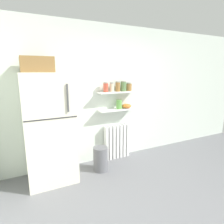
{
  "coord_description": "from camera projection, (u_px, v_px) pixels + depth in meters",
  "views": [
    {
      "loc": [
        -1.69,
        -1.31,
        1.75
      ],
      "look_at": [
        -0.26,
        1.6,
        1.05
      ],
      "focal_mm": 30.33,
      "sensor_mm": 36.0,
      "label": 1
    }
  ],
  "objects": [
    {
      "name": "trash_bin",
      "position": [
        101.0,
        159.0,
        3.38
      ],
      "size": [
        0.26,
        0.26,
        0.43
      ],
      "primitive_type": "cylinder",
      "color": "slate",
      "rests_on": "ground_plane"
    },
    {
      "name": "wall_shelf_lower",
      "position": [
        118.0,
        110.0,
        3.69
      ],
      "size": [
        0.77,
        0.22,
        0.02
      ],
      "primitive_type": "cube",
      "color": "white"
    },
    {
      "name": "storage_jar_4",
      "position": [
        129.0,
        87.0,
        3.71
      ],
      "size": [
        0.11,
        0.11,
        0.16
      ],
      "color": "olive",
      "rests_on": "wall_shelf_upper"
    },
    {
      "name": "ground_plane",
      "position": [
        163.0,
        197.0,
        2.68
      ],
      "size": [
        7.04,
        7.04,
        0.0
      ],
      "primitive_type": "plane",
      "color": "slate"
    },
    {
      "name": "refrigerator",
      "position": [
        49.0,
        126.0,
        2.96
      ],
      "size": [
        0.74,
        0.67,
        1.95
      ],
      "color": "silver",
      "rests_on": "ground_plane"
    },
    {
      "name": "shelf_bowl",
      "position": [
        127.0,
        106.0,
        3.76
      ],
      "size": [
        0.19,
        0.19,
        0.09
      ],
      "primitive_type": "ellipsoid",
      "color": "orange",
      "rests_on": "wall_shelf_lower"
    },
    {
      "name": "radiator",
      "position": [
        117.0,
        142.0,
        3.86
      ],
      "size": [
        0.53,
        0.12,
        0.69
      ],
      "color": "white",
      "rests_on": "ground_plane"
    },
    {
      "name": "wall_shelf_upper",
      "position": [
        118.0,
        92.0,
        3.62
      ],
      "size": [
        0.77,
        0.22,
        0.02
      ],
      "primitive_type": "cube",
      "color": "white"
    },
    {
      "name": "storage_jar_3",
      "position": [
        123.0,
        86.0,
        3.65
      ],
      "size": [
        0.11,
        0.11,
        0.2
      ],
      "color": "#5B7F4C",
      "rests_on": "wall_shelf_upper"
    },
    {
      "name": "vase",
      "position": [
        119.0,
        104.0,
        3.68
      ],
      "size": [
        0.11,
        0.11,
        0.18
      ],
      "primitive_type": "cylinder",
      "color": "#66A84C",
      "rests_on": "wall_shelf_lower"
    },
    {
      "name": "back_wall",
      "position": [
        114.0,
        94.0,
        3.77
      ],
      "size": [
        7.04,
        0.1,
        2.6
      ],
      "primitive_type": "cube",
      "color": "silver",
      "rests_on": "ground_plane"
    },
    {
      "name": "storage_jar_2",
      "position": [
        118.0,
        86.0,
        3.6
      ],
      "size": [
        0.09,
        0.09,
        0.19
      ],
      "color": "olive",
      "rests_on": "wall_shelf_upper"
    },
    {
      "name": "storage_jar_1",
      "position": [
        112.0,
        87.0,
        3.54
      ],
      "size": [
        0.08,
        0.08,
        0.17
      ],
      "color": "beige",
      "rests_on": "wall_shelf_upper"
    },
    {
      "name": "storage_jar_0",
      "position": [
        106.0,
        87.0,
        3.49
      ],
      "size": [
        0.09,
        0.09,
        0.18
      ],
      "color": "#C64C38",
      "rests_on": "wall_shelf_upper"
    }
  ]
}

